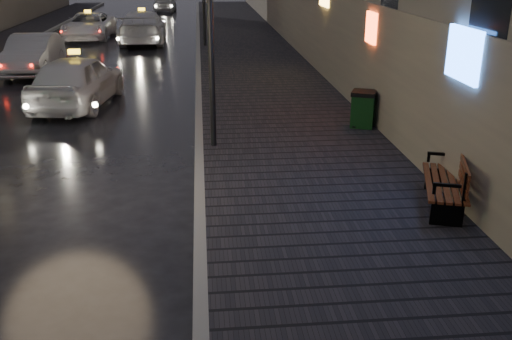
{
  "coord_description": "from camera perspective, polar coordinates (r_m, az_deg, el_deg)",
  "views": [
    {
      "loc": [
        1.61,
        -6.93,
        4.4
      ],
      "look_at": [
        2.51,
        2.4,
        0.85
      ],
      "focal_mm": 40.0,
      "sensor_mm": 36.0,
      "label": 1
    }
  ],
  "objects": [
    {
      "name": "ground",
      "position": [
        8.37,
        -16.1,
        -11.91
      ],
      "size": [
        120.0,
        120.0,
        0.0
      ],
      "primitive_type": "plane",
      "color": "black",
      "rests_on": "ground"
    },
    {
      "name": "taxi_mid",
      "position": [
        31.43,
        -11.26,
        13.86
      ],
      "size": [
        2.44,
        5.78,
        1.66
      ],
      "primitive_type": "imported",
      "rotation": [
        0.0,
        0.0,
        3.16
      ],
      "color": "silver",
      "rests_on": "ground"
    },
    {
      "name": "bench",
      "position": [
        10.66,
        18.75,
        -1.07
      ],
      "size": [
        1.22,
        2.02,
        0.98
      ],
      "rotation": [
        0.0,
        0.0,
        -0.32
      ],
      "color": "black",
      "rests_on": "sidewalk"
    },
    {
      "name": "taxi_near",
      "position": [
        18.43,
        -17.45,
        8.55
      ],
      "size": [
        2.53,
        4.92,
        1.6
      ],
      "primitive_type": "imported",
      "rotation": [
        0.0,
        0.0,
        3.0
      ],
      "color": "silver",
      "rests_on": "ground"
    },
    {
      "name": "car_far",
      "position": [
        48.85,
        -9.1,
        16.15
      ],
      "size": [
        1.83,
        4.09,
        1.37
      ],
      "primitive_type": "imported",
      "rotation": [
        0.0,
        0.0,
        3.09
      ],
      "color": "#9C9BA3",
      "rests_on": "ground"
    },
    {
      "name": "car_left_mid",
      "position": [
        24.43,
        -21.44,
        10.74
      ],
      "size": [
        1.6,
        4.51,
        1.48
      ],
      "primitive_type": "imported",
      "rotation": [
        0.0,
        0.0,
        0.01
      ],
      "color": "gray",
      "rests_on": "ground"
    },
    {
      "name": "trash_bin",
      "position": [
        15.23,
        10.68,
        6.06
      ],
      "size": [
        0.81,
        0.81,
        0.95
      ],
      "rotation": [
        0.0,
        0.0,
        -0.4
      ],
      "color": "black",
      "rests_on": "sidewalk"
    },
    {
      "name": "curb",
      "position": [
        28.27,
        -5.81,
        11.85
      ],
      "size": [
        0.2,
        58.0,
        0.15
      ],
      "primitive_type": "cube",
      "color": "slate",
      "rests_on": "ground"
    },
    {
      "name": "taxi_far",
      "position": [
        33.89,
        -16.36,
        13.69
      ],
      "size": [
        2.46,
        5.13,
        1.41
      ],
      "primitive_type": "imported",
      "rotation": [
        0.0,
        0.0,
        -0.02
      ],
      "color": "silver",
      "rests_on": "ground"
    },
    {
      "name": "curb_far",
      "position": [
        29.67,
        -23.57,
        10.69
      ],
      "size": [
        0.2,
        58.0,
        0.15
      ],
      "primitive_type": "cube",
      "color": "slate",
      "rests_on": "ground"
    },
    {
      "name": "sidewalk",
      "position": [
        28.36,
        -0.85,
        11.98
      ],
      "size": [
        4.6,
        58.0,
        0.15
      ],
      "primitive_type": "cube",
      "color": "black",
      "rests_on": "ground"
    }
  ]
}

